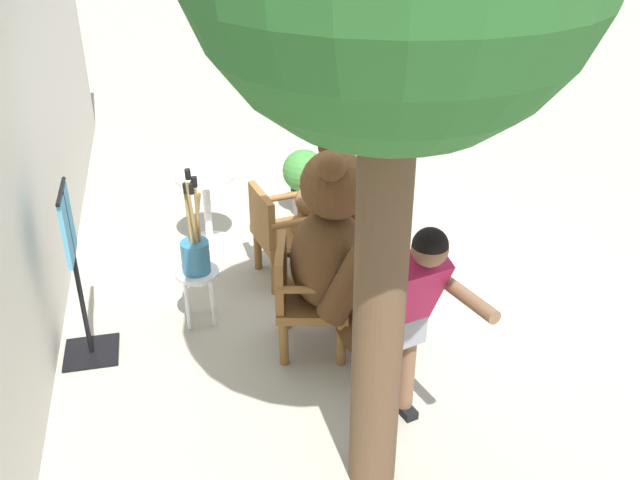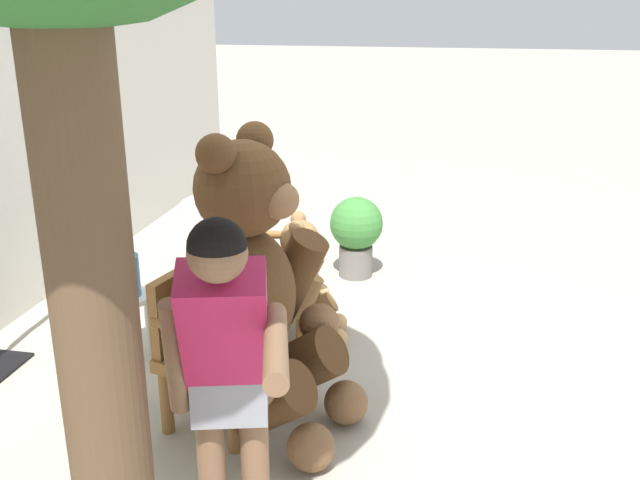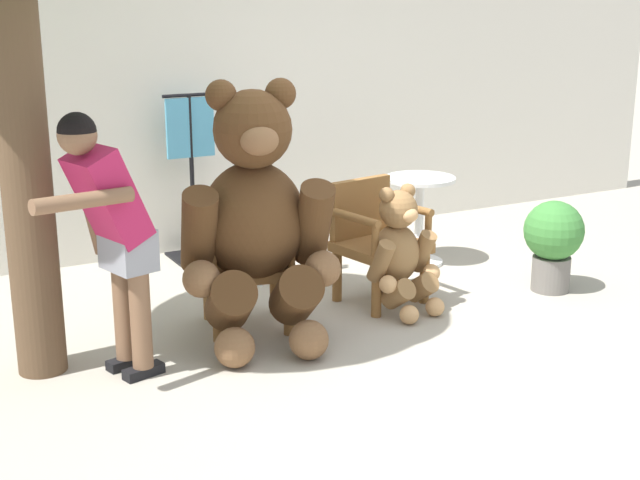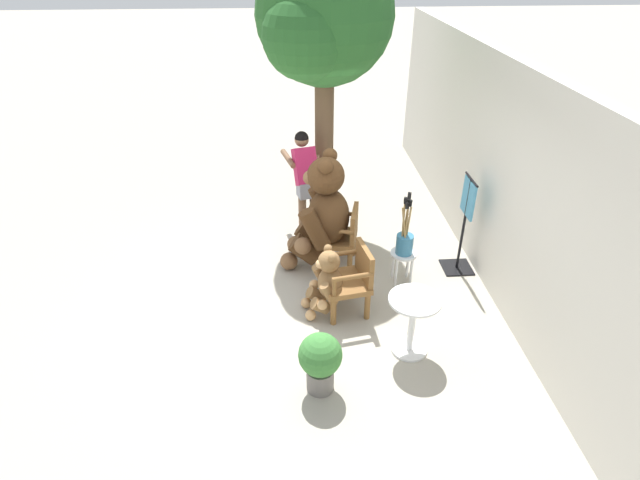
# 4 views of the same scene
# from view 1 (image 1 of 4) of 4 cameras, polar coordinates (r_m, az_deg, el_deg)

# --- Properties ---
(ground_plane) EXTENTS (60.00, 60.00, 0.00)m
(ground_plane) POSITION_cam_1_polar(r_m,az_deg,el_deg) (6.04, 2.27, -4.93)
(ground_plane) COLOR #A8A091
(back_wall) EXTENTS (10.00, 0.16, 2.80)m
(back_wall) POSITION_cam_1_polar(r_m,az_deg,el_deg) (5.34, -23.31, 4.92)
(back_wall) COLOR silver
(back_wall) RESTS_ON ground
(wooden_chair_left) EXTENTS (0.66, 0.63, 0.86)m
(wooden_chair_left) POSITION_cam_1_polar(r_m,az_deg,el_deg) (5.29, -1.25, -4.34)
(wooden_chair_left) COLOR brown
(wooden_chair_left) RESTS_ON ground
(wooden_chair_right) EXTENTS (0.64, 0.61, 0.86)m
(wooden_chair_right) POSITION_cam_1_polar(r_m,az_deg,el_deg) (6.15, -3.12, 0.70)
(wooden_chair_right) COLOR brown
(wooden_chair_right) RESTS_ON ground
(teddy_bear_large) EXTENTS (1.02, 1.02, 1.64)m
(teddy_bear_large) POSITION_cam_1_polar(r_m,az_deg,el_deg) (5.13, 1.70, -0.99)
(teddy_bear_large) COLOR #4C3019
(teddy_bear_large) RESTS_ON ground
(teddy_bear_small) EXTENTS (0.55, 0.54, 0.89)m
(teddy_bear_small) POSITION_cam_1_polar(r_m,az_deg,el_deg) (6.22, -0.53, 0.83)
(teddy_bear_small) COLOR olive
(teddy_bear_small) RESTS_ON ground
(person_visitor) EXTENTS (0.73, 0.61, 1.54)m
(person_visitor) POSITION_cam_1_polar(r_m,az_deg,el_deg) (4.34, 7.06, -5.56)
(person_visitor) COLOR black
(person_visitor) RESTS_ON ground
(white_stool) EXTENTS (0.34, 0.34, 0.46)m
(white_stool) POSITION_cam_1_polar(r_m,az_deg,el_deg) (5.70, -9.72, -3.38)
(white_stool) COLOR silver
(white_stool) RESTS_ON ground
(brush_bucket) EXTENTS (0.22, 0.22, 0.87)m
(brush_bucket) POSITION_cam_1_polar(r_m,az_deg,el_deg) (5.55, -9.95, -0.77)
(brush_bucket) COLOR teal
(brush_bucket) RESTS_ON white_stool
(round_side_table) EXTENTS (0.56, 0.56, 0.72)m
(round_side_table) POSITION_cam_1_polar(r_m,az_deg,el_deg) (6.79, -9.05, 3.09)
(round_side_table) COLOR white
(round_side_table) RESTS_ON ground
(potted_plant) EXTENTS (0.44, 0.44, 0.68)m
(potted_plant) POSITION_cam_1_polar(r_m,az_deg,el_deg) (7.36, -1.29, 5.10)
(potted_plant) COLOR slate
(potted_plant) RESTS_ON ground
(clothing_display_stand) EXTENTS (0.44, 0.40, 1.36)m
(clothing_display_stand) POSITION_cam_1_polar(r_m,az_deg,el_deg) (5.34, -18.92, -2.45)
(clothing_display_stand) COLOR black
(clothing_display_stand) RESTS_ON ground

